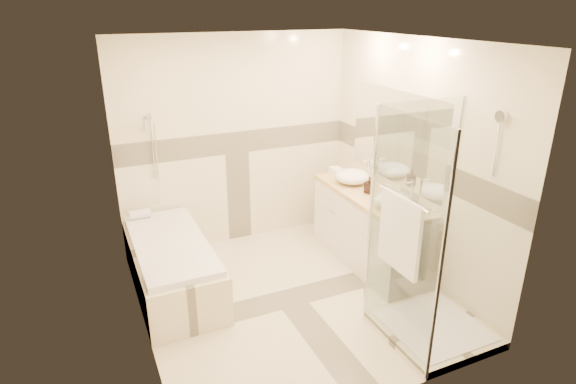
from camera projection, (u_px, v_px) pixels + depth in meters
name	position (u px, v px, depth m)	size (l,w,h in m)	color
room	(294.00, 180.00, 4.45)	(2.82, 3.02, 2.52)	beige
bathtub	(172.00, 263.00, 4.92)	(0.75, 1.70, 0.56)	beige
vanity	(369.00, 228.00, 5.41)	(0.58, 1.62, 0.85)	white
shower_enclosure	(422.00, 284.00, 4.19)	(0.96, 0.93, 2.04)	beige
vessel_sink_near	(352.00, 176.00, 5.53)	(0.40, 0.40, 0.16)	white
vessel_sink_far	(393.00, 200.00, 4.87)	(0.38, 0.38, 0.15)	white
faucet_near	(368.00, 168.00, 5.59)	(0.11, 0.03, 0.26)	silver
faucet_far	(411.00, 191.00, 4.93)	(0.10, 0.03, 0.25)	silver
amenity_bottle_a	(369.00, 185.00, 5.23)	(0.08, 0.08, 0.18)	black
amenity_bottle_b	(369.00, 187.00, 5.24)	(0.11, 0.11, 0.14)	black
folded_towels	(337.00, 171.00, 5.84)	(0.13, 0.22, 0.07)	white
rolled_towel	(140.00, 214.00, 5.32)	(0.10, 0.10, 0.22)	white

